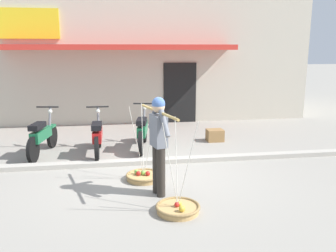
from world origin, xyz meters
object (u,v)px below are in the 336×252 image
motorcycle_nearest_shop (42,136)px  fruit_vendor (159,140)px  fruit_basket_right_side (144,176)px  wooden_crate (215,135)px  fruit_basket_left_side (178,208)px  motorcycle_second_in_row (98,136)px  motorcycle_third_in_row (143,131)px

motorcycle_nearest_shop → fruit_vendor: bearing=-48.4°
fruit_basket_right_side → wooden_crate: (2.17, 2.59, 0.09)m
fruit_basket_left_side → wooden_crate: size_ratio=3.30×
fruit_basket_right_side → motorcycle_second_in_row: (-0.92, 1.80, 0.38)m
fruit_vendor → wooden_crate: (1.96, 3.32, -0.82)m
fruit_vendor → motorcycle_third_in_row: size_ratio=0.94×
fruit_basket_left_side → motorcycle_second_in_row: fruit_basket_left_side is taller
fruit_vendor → motorcycle_nearest_shop: bearing=131.6°
fruit_vendor → motorcycle_nearest_shop: size_ratio=0.94×
fruit_basket_right_side → motorcycle_second_in_row: bearing=117.0°
fruit_basket_left_side → motorcycle_nearest_shop: bearing=127.1°
motorcycle_third_in_row → wooden_crate: bearing=12.3°
fruit_basket_right_side → motorcycle_second_in_row: size_ratio=0.80×
fruit_basket_right_side → motorcycle_nearest_shop: bearing=138.1°
fruit_basket_right_side → fruit_vendor: bearing=-74.6°
motorcycle_second_in_row → fruit_basket_right_side: bearing=-63.0°
motorcycle_nearest_shop → motorcycle_second_in_row: size_ratio=0.99×
motorcycle_nearest_shop → wooden_crate: (4.37, 0.61, -0.29)m
motorcycle_second_in_row → wooden_crate: size_ratio=4.14×
motorcycle_nearest_shop → motorcycle_third_in_row: same height
motorcycle_second_in_row → motorcycle_third_in_row: bearing=17.9°
wooden_crate → fruit_basket_right_side: bearing=-129.9°
motorcycle_third_in_row → wooden_crate: size_ratio=4.11×
fruit_basket_right_side → wooden_crate: 3.38m
fruit_vendor → motorcycle_nearest_shop: (-2.41, 2.71, -0.52)m
motorcycle_nearest_shop → motorcycle_third_in_row: bearing=4.2°
fruit_vendor → motorcycle_second_in_row: 2.82m
fruit_vendor → wooden_crate: 3.95m
fruit_vendor → fruit_basket_right_side: bearing=105.4°
motorcycle_nearest_shop → wooden_crate: size_ratio=4.11×
fruit_vendor → fruit_basket_right_side: fruit_vendor is taller
fruit_vendor → wooden_crate: size_ratio=3.85×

